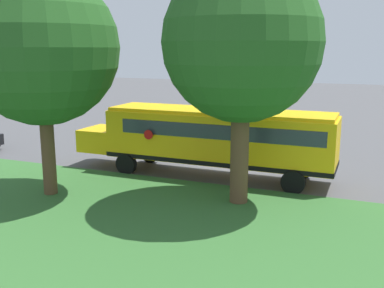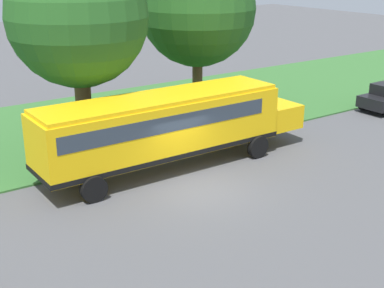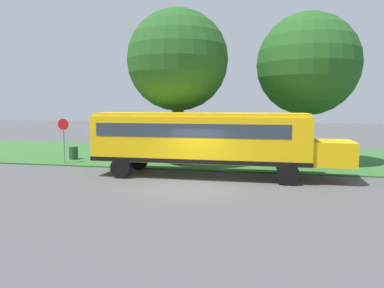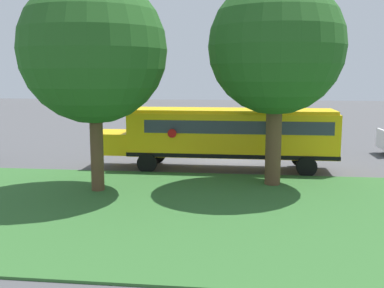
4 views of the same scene
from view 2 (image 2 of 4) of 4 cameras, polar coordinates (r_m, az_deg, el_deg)
The scene contains 5 objects.
ground_plane at distance 20.51m, azimuth 0.96°, elevation -4.88°, with size 120.00×120.00×0.00m, color #4C4C4F.
grass_verge at distance 28.68m, azimuth -10.83°, elevation 2.04°, with size 12.00×80.00×0.08m, color #33662D.
school_bus at distance 21.95m, azimuth -2.65°, elevation 2.13°, with size 2.84×12.42×3.16m.
oak_tree_beside_bus at distance 23.04m, azimuth -12.16°, elevation 12.96°, with size 5.84×5.84×9.03m.
oak_tree_roadside_mid at distance 28.14m, azimuth 0.47°, elevation 14.40°, with size 5.99×5.99×8.91m.
Camera 2 is at (15.12, -10.99, 8.45)m, focal length 50.00 mm.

